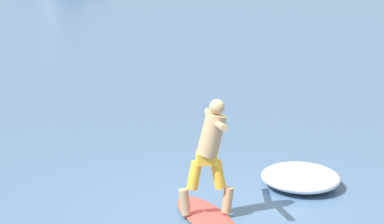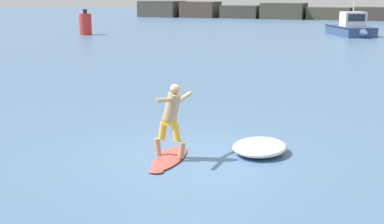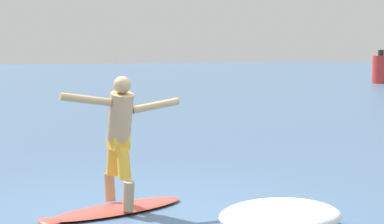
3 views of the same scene
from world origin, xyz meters
The scene contains 7 objects.
ground_plane centered at (0.00, 0.00, 0.00)m, with size 200.00×200.00×0.00m, color #446489.
rock_jetty_breakwater centered at (-6.97, 62.00, 0.97)m, with size 52.86×5.06×2.25m.
surfboard centered at (-0.32, -0.20, 0.03)m, with size 0.75×1.98×0.20m.
surfer centered at (-0.27, -0.17, 0.97)m, with size 0.76×1.48×1.56m.
fishing_boat_near_jetty centered at (0.58, 35.50, 0.61)m, with size 4.51×6.39×2.83m.
channel_marker_buoy centered at (-20.15, 28.64, 0.89)m, with size 1.01×1.01×2.10m.
wave_foam_at_tail centered at (1.37, 0.89, 0.15)m, with size 1.26×1.47×0.30m.
Camera 2 is at (3.95, -10.14, 3.46)m, focal length 50.00 mm.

